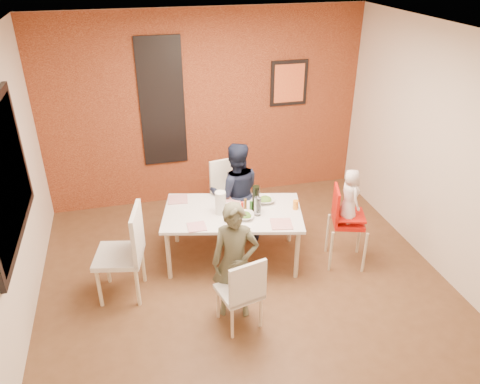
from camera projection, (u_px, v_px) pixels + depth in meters
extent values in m
plane|color=brown|center=(247.00, 286.00, 5.25)|extent=(4.50, 4.50, 0.00)
cube|color=white|center=(249.00, 37.00, 3.97)|extent=(4.50, 4.50, 0.02)
cube|color=beige|center=(206.00, 109.00, 6.53)|extent=(4.50, 0.02, 2.70)
cube|color=beige|center=(349.00, 349.00, 2.69)|extent=(4.50, 0.02, 2.70)
cube|color=beige|center=(2.00, 207.00, 4.12)|extent=(0.02, 4.50, 2.70)
cube|color=beige|center=(446.00, 156.00, 5.10)|extent=(0.02, 4.50, 2.70)
cube|color=maroon|center=(206.00, 110.00, 6.52)|extent=(4.50, 0.02, 2.70)
cube|color=black|center=(4.00, 177.00, 4.21)|extent=(0.05, 1.70, 1.30)
cube|color=black|center=(6.00, 177.00, 4.21)|extent=(0.02, 1.55, 1.15)
cube|color=silver|center=(162.00, 103.00, 6.30)|extent=(0.55, 0.03, 1.70)
cube|color=black|center=(162.00, 103.00, 6.30)|extent=(0.60, 0.03, 1.76)
cube|color=black|center=(289.00, 83.00, 6.62)|extent=(0.54, 0.03, 0.64)
cube|color=orange|center=(289.00, 83.00, 6.60)|extent=(0.44, 0.01, 0.54)
cube|color=white|center=(233.00, 213.00, 5.42)|extent=(1.75, 1.23, 0.04)
cylinder|color=tan|center=(168.00, 255.00, 5.24)|extent=(0.05, 0.05, 0.63)
cylinder|color=tan|center=(176.00, 221.00, 5.90)|extent=(0.05, 0.05, 0.63)
cylinder|color=tan|center=(297.00, 254.00, 5.26)|extent=(0.05, 0.05, 0.63)
cylinder|color=tan|center=(290.00, 220.00, 5.91)|extent=(0.05, 0.05, 0.63)
cube|color=silver|center=(239.00, 291.00, 4.58)|extent=(0.47, 0.47, 0.04)
cube|color=silver|center=(248.00, 284.00, 4.34)|extent=(0.39, 0.13, 0.44)
cylinder|color=beige|center=(245.00, 293.00, 4.86)|extent=(0.03, 0.03, 0.38)
cylinder|color=beige|center=(261.00, 312.00, 4.62)|extent=(0.03, 0.03, 0.38)
cylinder|color=beige|center=(218.00, 303.00, 4.73)|extent=(0.03, 0.03, 0.38)
cylinder|color=beige|center=(232.00, 323.00, 4.49)|extent=(0.03, 0.03, 0.38)
cube|color=white|center=(233.00, 201.00, 6.04)|extent=(0.52, 0.52, 0.05)
cube|color=white|center=(226.00, 177.00, 6.08)|extent=(0.45, 0.12, 0.51)
cylinder|color=beige|center=(225.00, 227.00, 5.94)|extent=(0.04, 0.04, 0.44)
cylinder|color=beige|center=(215.00, 213.00, 6.23)|extent=(0.04, 0.04, 0.44)
cylinder|color=beige|center=(251.00, 220.00, 6.07)|extent=(0.04, 0.04, 0.44)
cylinder|color=beige|center=(240.00, 208.00, 6.37)|extent=(0.04, 0.04, 0.44)
cube|color=white|center=(119.00, 256.00, 4.93)|extent=(0.58, 0.58, 0.06)
cube|color=white|center=(137.00, 233.00, 4.80)|extent=(0.14, 0.48, 0.55)
cylinder|color=beige|center=(107.00, 265.00, 5.22)|extent=(0.04, 0.04, 0.48)
cylinder|color=beige|center=(143.00, 264.00, 5.23)|extent=(0.04, 0.04, 0.48)
cylinder|color=beige|center=(99.00, 288.00, 4.87)|extent=(0.04, 0.04, 0.48)
cylinder|color=beige|center=(138.00, 287.00, 4.88)|extent=(0.04, 0.04, 0.48)
cube|color=red|center=(348.00, 222.00, 5.41)|extent=(0.43, 0.43, 0.05)
cube|color=red|center=(336.00, 204.00, 5.31)|extent=(0.13, 0.34, 0.40)
cube|color=red|center=(349.00, 215.00, 5.36)|extent=(0.43, 0.43, 0.02)
cylinder|color=#BFAF8E|center=(365.00, 253.00, 5.37)|extent=(0.03, 0.03, 0.53)
cylinder|color=#BFAF8E|center=(331.00, 252.00, 5.39)|extent=(0.03, 0.03, 0.53)
cylinder|color=#BFAF8E|center=(359.00, 234.00, 5.70)|extent=(0.03, 0.03, 0.53)
cylinder|color=#BFAF8E|center=(327.00, 233.00, 5.72)|extent=(0.03, 0.03, 0.53)
imported|color=#504F39|center=(235.00, 262.00, 4.60)|extent=(0.53, 0.42, 1.28)
imported|color=black|center=(236.00, 193.00, 5.81)|extent=(0.69, 0.57, 1.33)
imported|color=silver|center=(350.00, 196.00, 5.24)|extent=(0.22, 0.32, 0.64)
cube|color=white|center=(197.00, 227.00, 5.11)|extent=(0.20, 0.20, 0.01)
cube|color=white|center=(232.00, 198.00, 5.68)|extent=(0.25, 0.25, 0.01)
cube|color=white|center=(281.00, 224.00, 5.16)|extent=(0.27, 0.27, 0.01)
cube|color=silver|center=(178.00, 199.00, 5.65)|extent=(0.26, 0.26, 0.01)
imported|color=white|center=(245.00, 216.00, 5.27)|extent=(0.26, 0.26, 0.05)
imported|color=silver|center=(265.00, 200.00, 5.59)|extent=(0.23, 0.23, 0.05)
cylinder|color=black|center=(256.00, 198.00, 5.36)|extent=(0.08, 0.08, 0.31)
cylinder|color=silver|center=(228.00, 214.00, 5.16)|extent=(0.07, 0.07, 0.21)
cylinder|color=white|center=(258.00, 207.00, 5.29)|extent=(0.08, 0.08, 0.22)
cylinder|color=white|center=(220.00, 203.00, 5.31)|extent=(0.12, 0.12, 0.28)
cylinder|color=red|center=(242.00, 207.00, 5.37)|extent=(0.03, 0.03, 0.13)
cylinder|color=#307B29|center=(251.00, 206.00, 5.40)|extent=(0.03, 0.03, 0.12)
cylinder|color=brown|center=(245.00, 204.00, 5.43)|extent=(0.03, 0.03, 0.13)
cylinder|color=orange|center=(296.00, 205.00, 5.44)|extent=(0.06, 0.06, 0.11)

